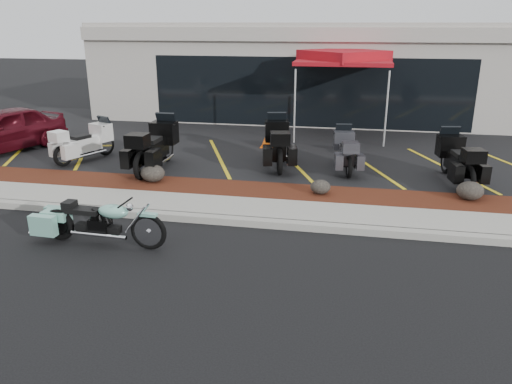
% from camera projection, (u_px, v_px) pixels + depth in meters
% --- Properties ---
extents(ground, '(90.00, 90.00, 0.00)m').
position_uv_depth(ground, '(255.00, 244.00, 9.55)').
color(ground, black).
rests_on(ground, ground).
extents(curb, '(24.00, 0.25, 0.15)m').
position_uv_depth(curb, '(263.00, 223.00, 10.36)').
color(curb, gray).
rests_on(curb, ground).
extents(sidewalk, '(24.00, 1.20, 0.15)m').
position_uv_depth(sidewalk, '(269.00, 211.00, 11.01)').
color(sidewalk, gray).
rests_on(sidewalk, ground).
extents(mulch_bed, '(24.00, 1.20, 0.16)m').
position_uv_depth(mulch_bed, '(277.00, 193.00, 12.13)').
color(mulch_bed, '#380D0C').
rests_on(mulch_bed, ground).
extents(upper_lot, '(26.00, 9.60, 0.15)m').
position_uv_depth(upper_lot, '(300.00, 143.00, 17.15)').
color(upper_lot, black).
rests_on(upper_lot, ground).
extents(dealership_building, '(18.00, 8.16, 4.00)m').
position_uv_depth(dealership_building, '(316.00, 69.00, 22.34)').
color(dealership_building, '#A9A299').
rests_on(dealership_building, ground).
extents(boulder_left, '(0.63, 0.52, 0.44)m').
position_uv_depth(boulder_left, '(153.00, 173.00, 12.69)').
color(boulder_left, black).
rests_on(boulder_left, mulch_bed).
extents(boulder_mid, '(0.48, 0.40, 0.34)m').
position_uv_depth(boulder_mid, '(320.00, 187.00, 11.81)').
color(boulder_mid, black).
rests_on(boulder_mid, mulch_bed).
extents(boulder_right, '(0.60, 0.50, 0.43)m').
position_uv_depth(boulder_right, '(470.00, 191.00, 11.40)').
color(boulder_right, black).
rests_on(boulder_right, mulch_bed).
extents(hero_cruiser, '(2.69, 0.80, 0.94)m').
position_uv_depth(hero_cruiser, '(148.00, 226.00, 9.17)').
color(hero_cruiser, '#79BDAA').
rests_on(hero_cruiser, ground).
extents(touring_white, '(1.55, 2.22, 1.21)m').
position_uv_depth(touring_white, '(105.00, 136.00, 15.13)').
color(touring_white, white).
rests_on(touring_white, upper_lot).
extents(touring_black_front, '(1.01, 2.51, 1.44)m').
position_uv_depth(touring_black_front, '(166.00, 137.00, 14.39)').
color(touring_black_front, black).
rests_on(touring_black_front, upper_lot).
extents(touring_black_mid, '(1.38, 2.53, 1.40)m').
position_uv_depth(touring_black_mid, '(276.00, 135.00, 14.76)').
color(touring_black_mid, black).
rests_on(touring_black_mid, upper_lot).
extents(touring_grey, '(1.04, 2.09, 1.16)m').
position_uv_depth(touring_grey, '(343.00, 144.00, 14.26)').
color(touring_grey, '#323338').
rests_on(touring_grey, upper_lot).
extents(touring_black_rear, '(1.19, 2.34, 1.30)m').
position_uv_depth(touring_black_rear, '(448.00, 150.00, 13.25)').
color(touring_black_rear, black).
rests_on(touring_black_rear, upper_lot).
extents(parked_car, '(2.83, 4.33, 1.37)m').
position_uv_depth(parked_car, '(2.00, 130.00, 15.54)').
color(parked_car, '#450913').
rests_on(parked_car, upper_lot).
extents(traffic_cone, '(0.37, 0.37, 0.42)m').
position_uv_depth(traffic_cone, '(266.00, 141.00, 16.23)').
color(traffic_cone, '#E75307').
rests_on(traffic_cone, upper_lot).
extents(popup_canopy, '(3.65, 3.65, 2.96)m').
position_uv_depth(popup_canopy, '(344.00, 58.00, 17.18)').
color(popup_canopy, silver).
rests_on(popup_canopy, upper_lot).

